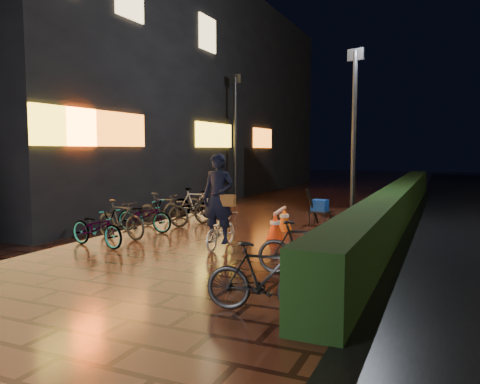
% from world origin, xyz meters
% --- Properties ---
extents(ground, '(80.00, 80.00, 0.00)m').
position_xyz_m(ground, '(0.00, 0.00, 0.00)').
color(ground, '#381911').
rests_on(ground, ground).
extents(hedge, '(0.70, 20.00, 1.00)m').
position_xyz_m(hedge, '(3.30, 8.00, 0.50)').
color(hedge, black).
rests_on(hedge, ground).
extents(storefront_block, '(12.09, 22.00, 9.00)m').
position_xyz_m(storefront_block, '(-9.50, 11.50, 4.50)').
color(storefront_block, black).
rests_on(storefront_block, ground).
extents(lamp_post_hedge, '(0.45, 0.20, 4.73)m').
position_xyz_m(lamp_post_hedge, '(2.24, 6.08, 2.60)').
color(lamp_post_hedge, black).
rests_on(lamp_post_hedge, ground).
extents(lamp_post_sf, '(0.47, 0.14, 4.92)m').
position_xyz_m(lamp_post_sf, '(-2.94, 9.76, 2.71)').
color(lamp_post_sf, black).
rests_on(lamp_post_sf, ground).
extents(cyclist, '(0.73, 1.41, 1.99)m').
position_xyz_m(cyclist, '(0.26, 1.93, 0.74)').
color(cyclist, silver).
rests_on(cyclist, ground).
extents(traffic_barrier, '(0.55, 1.54, 0.62)m').
position_xyz_m(traffic_barrier, '(0.90, 3.96, 0.31)').
color(traffic_barrier, '#FF380D').
rests_on(traffic_barrier, ground).
extents(cart_assembly, '(0.62, 0.57, 1.04)m').
position_xyz_m(cart_assembly, '(1.45, 5.56, 0.53)').
color(cart_assembly, black).
rests_on(cart_assembly, ground).
extents(parked_bikes_storefront, '(1.77, 5.86, 0.90)m').
position_xyz_m(parked_bikes_storefront, '(-2.28, 3.75, 0.42)').
color(parked_bikes_storefront, black).
rests_on(parked_bikes_storefront, ground).
extents(parked_bikes_hedge, '(1.59, 2.48, 0.90)m').
position_xyz_m(parked_bikes_hedge, '(2.48, -0.39, 0.45)').
color(parked_bikes_hedge, black).
rests_on(parked_bikes_hedge, ground).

